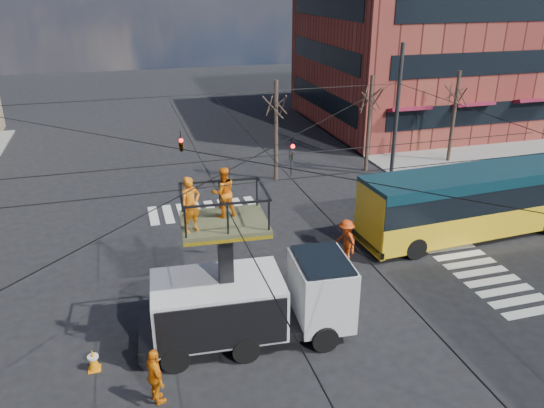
{
  "coord_description": "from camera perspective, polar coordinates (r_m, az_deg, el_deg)",
  "views": [
    {
      "loc": [
        -3.69,
        -15.64,
        11.18
      ],
      "look_at": [
        1.65,
        2.77,
        3.09
      ],
      "focal_mm": 35.0,
      "sensor_mm": 36.0,
      "label": 1
    }
  ],
  "objects": [
    {
      "name": "tree_c",
      "position": [
        36.33,
        19.27,
        11.24
      ],
      "size": [
        2.0,
        2.0,
        6.0
      ],
      "color": "#382B21",
      "rests_on": "ground"
    },
    {
      "name": "sidewalk_ne",
      "position": [
        45.56,
        17.42,
        7.7
      ],
      "size": [
        18.0,
        18.0,
        0.12
      ],
      "primitive_type": "cube",
      "color": "slate",
      "rests_on": "ground"
    },
    {
      "name": "traffic_cone",
      "position": [
        17.95,
        -18.67,
        -15.58
      ],
      "size": [
        0.36,
        0.36,
        0.74
      ],
      "primitive_type": "cone",
      "color": "orange",
      "rests_on": "ground"
    },
    {
      "name": "utility_truck",
      "position": [
        17.45,
        -2.23,
        -8.79
      ],
      "size": [
        7.15,
        3.05,
        6.1
      ],
      "rotation": [
        0.0,
        0.0,
        -0.07
      ],
      "color": "black",
      "rests_on": "ground"
    },
    {
      "name": "building_ne",
      "position": [
        47.39,
        17.48,
        16.83
      ],
      "size": [
        20.06,
        16.06,
        14.0
      ],
      "color": "maroon",
      "rests_on": "ground"
    },
    {
      "name": "overhead_network",
      "position": [
        17.83,
        -3.19,
        0.11
      ],
      "size": [
        24.24,
        24.24,
        8.0
      ],
      "color": "#2D2D30",
      "rests_on": "ground"
    },
    {
      "name": "city_bus",
      "position": [
        26.49,
        21.24,
        0.33
      ],
      "size": [
        11.62,
        3.23,
        3.2
      ],
      "rotation": [
        0.0,
        0.0,
        0.06
      ],
      "color": "yellow",
      "rests_on": "ground"
    },
    {
      "name": "crosswalks",
      "position": [
        19.57,
        -2.43,
        -11.94
      ],
      "size": [
        22.4,
        22.4,
        0.02
      ],
      "primitive_type": null,
      "color": "silver",
      "rests_on": "ground"
    },
    {
      "name": "worker_ground",
      "position": [
        16.02,
        -12.43,
        -17.7
      ],
      "size": [
        0.74,
        1.13,
        1.79
      ],
      "primitive_type": "imported",
      "rotation": [
        0.0,
        0.0,
        1.89
      ],
      "color": "orange",
      "rests_on": "ground"
    },
    {
      "name": "flagger",
      "position": [
        22.86,
        7.96,
        -3.93
      ],
      "size": [
        0.91,
        1.34,
        1.91
      ],
      "primitive_type": "imported",
      "rotation": [
        0.0,
        0.0,
        -1.39
      ],
      "color": "red",
      "rests_on": "ground"
    },
    {
      "name": "tree_a",
      "position": [
        31.11,
        0.44,
        10.72
      ],
      "size": [
        2.0,
        2.0,
        6.0
      ],
      "color": "#382B21",
      "rests_on": "ground"
    },
    {
      "name": "tree_b",
      "position": [
        33.29,
        10.58,
        11.14
      ],
      "size": [
        2.0,
        2.0,
        6.0
      ],
      "color": "#382B21",
      "rests_on": "ground"
    },
    {
      "name": "ground",
      "position": [
        19.58,
        -2.43,
        -11.97
      ],
      "size": [
        120.0,
        120.0,
        0.0
      ],
      "primitive_type": "plane",
      "color": "black",
      "rests_on": "ground"
    }
  ]
}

